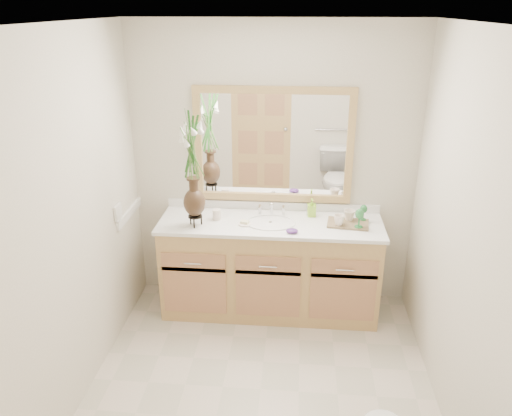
# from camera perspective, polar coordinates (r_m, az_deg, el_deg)

# --- Properties ---
(floor) EXTENTS (2.60, 2.60, 0.00)m
(floor) POSITION_cam_1_polar(r_m,az_deg,el_deg) (3.70, 0.51, -20.00)
(floor) COLOR #BCB6A1
(floor) RESTS_ON ground
(ceiling) EXTENTS (2.40, 2.60, 0.02)m
(ceiling) POSITION_cam_1_polar(r_m,az_deg,el_deg) (2.74, 0.70, 20.38)
(ceiling) COLOR white
(ceiling) RESTS_ON wall_back
(wall_back) EXTENTS (2.40, 0.02, 2.40)m
(wall_back) POSITION_cam_1_polar(r_m,az_deg,el_deg) (4.24, 1.96, 4.54)
(wall_back) COLOR silver
(wall_back) RESTS_ON floor
(wall_front) EXTENTS (2.40, 0.02, 2.40)m
(wall_front) POSITION_cam_1_polar(r_m,az_deg,el_deg) (1.94, -2.57, -19.51)
(wall_front) COLOR silver
(wall_front) RESTS_ON floor
(wall_left) EXTENTS (0.02, 2.60, 2.40)m
(wall_left) POSITION_cam_1_polar(r_m,az_deg,el_deg) (3.33, -20.46, -2.00)
(wall_left) COLOR silver
(wall_left) RESTS_ON floor
(wall_right) EXTENTS (0.02, 2.60, 2.40)m
(wall_right) POSITION_cam_1_polar(r_m,az_deg,el_deg) (3.18, 22.74, -3.53)
(wall_right) COLOR silver
(wall_right) RESTS_ON floor
(vanity) EXTENTS (1.80, 0.55, 0.80)m
(vanity) POSITION_cam_1_polar(r_m,az_deg,el_deg) (4.29, 1.61, -6.86)
(vanity) COLOR tan
(vanity) RESTS_ON floor
(counter) EXTENTS (1.84, 0.57, 0.03)m
(counter) POSITION_cam_1_polar(r_m,az_deg,el_deg) (4.11, 1.67, -1.80)
(counter) COLOR white
(counter) RESTS_ON vanity
(sink) EXTENTS (0.38, 0.34, 0.23)m
(sink) POSITION_cam_1_polar(r_m,az_deg,el_deg) (4.11, 1.65, -2.39)
(sink) COLOR white
(sink) RESTS_ON counter
(mirror) EXTENTS (1.32, 0.04, 0.97)m
(mirror) POSITION_cam_1_polar(r_m,az_deg,el_deg) (4.16, 1.98, 7.14)
(mirror) COLOR white
(mirror) RESTS_ON wall_back
(switch_plate) EXTENTS (0.02, 0.12, 0.12)m
(switch_plate) POSITION_cam_1_polar(r_m,az_deg,el_deg) (4.06, -15.50, -0.44)
(switch_plate) COLOR white
(switch_plate) RESTS_ON wall_left
(flower_vase) EXTENTS (0.20, 0.20, 0.84)m
(flower_vase) POSITION_cam_1_polar(r_m,az_deg,el_deg) (3.87, -7.31, 5.75)
(flower_vase) COLOR black
(flower_vase) RESTS_ON counter
(tumbler) EXTENTS (0.07, 0.07, 0.09)m
(tumbler) POSITION_cam_1_polar(r_m,az_deg,el_deg) (4.15, -4.51, -0.73)
(tumbler) COLOR silver
(tumbler) RESTS_ON counter
(soap_dish) EXTENTS (0.11, 0.11, 0.03)m
(soap_dish) POSITION_cam_1_polar(r_m,az_deg,el_deg) (4.05, -1.30, -1.78)
(soap_dish) COLOR silver
(soap_dish) RESTS_ON counter
(soap_bottle) EXTENTS (0.07, 0.07, 0.14)m
(soap_bottle) POSITION_cam_1_polar(r_m,az_deg,el_deg) (4.22, 6.37, -0.05)
(soap_bottle) COLOR #90D031
(soap_bottle) RESTS_ON counter
(purple_dish) EXTENTS (0.12, 0.11, 0.03)m
(purple_dish) POSITION_cam_1_polar(r_m,az_deg,el_deg) (3.91, 4.15, -2.62)
(purple_dish) COLOR #4C2571
(purple_dish) RESTS_ON counter
(tray) EXTENTS (0.35, 0.26, 0.02)m
(tray) POSITION_cam_1_polar(r_m,az_deg,el_deg) (4.12, 10.46, -1.76)
(tray) COLOR brown
(tray) RESTS_ON counter
(mug_left) EXTENTS (0.09, 0.09, 0.09)m
(mug_left) POSITION_cam_1_polar(r_m,az_deg,el_deg) (4.05, 9.48, -1.32)
(mug_left) COLOR silver
(mug_left) RESTS_ON tray
(mug_right) EXTENTS (0.10, 0.10, 0.09)m
(mug_right) POSITION_cam_1_polar(r_m,az_deg,el_deg) (4.15, 10.64, -0.77)
(mug_right) COLOR silver
(mug_right) RESTS_ON tray
(goblet_front) EXTENTS (0.07, 0.07, 0.15)m
(goblet_front) POSITION_cam_1_polar(r_m,az_deg,el_deg) (4.01, 11.75, -0.79)
(goblet_front) COLOR #257034
(goblet_front) RESTS_ON tray
(goblet_back) EXTENTS (0.06, 0.06, 0.13)m
(goblet_back) POSITION_cam_1_polar(r_m,az_deg,el_deg) (4.16, 12.20, -0.20)
(goblet_back) COLOR #257034
(goblet_back) RESTS_ON tray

